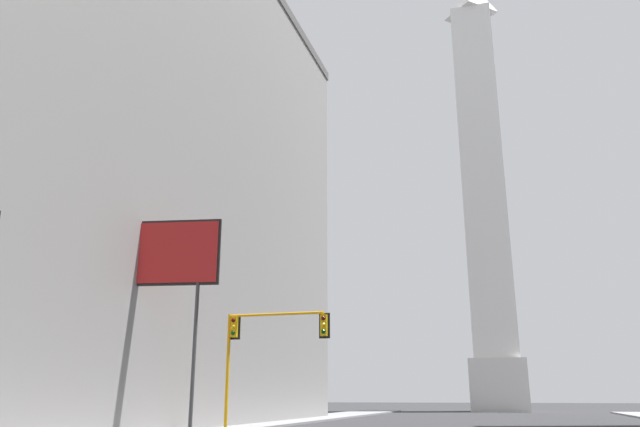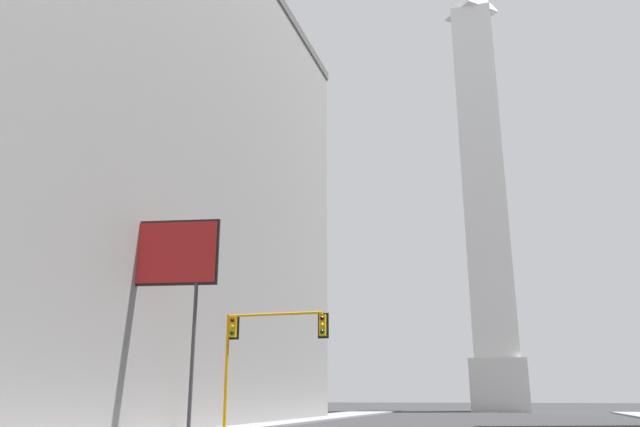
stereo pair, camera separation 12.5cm
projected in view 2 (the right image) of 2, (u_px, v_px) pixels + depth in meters
building_left at (52, 148)px, 42.00m from camera, size 23.19×53.68×35.95m
obelisk at (484, 185)px, 88.07m from camera, size 7.17×7.17×64.37m
traffic_light_mid_left at (260, 340)px, 33.20m from camera, size 5.86×0.52×6.21m
billboard_sign at (156, 259)px, 30.42m from camera, size 6.13×1.38×10.26m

